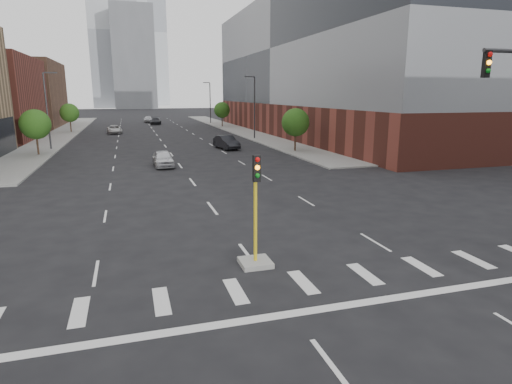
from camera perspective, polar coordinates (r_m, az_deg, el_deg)
name	(u,v)px	position (r m, az deg, el deg)	size (l,w,h in m)	color
sidewalk_left_far	(64,133)	(81.11, -24.19, 7.23)	(5.00, 92.00, 0.15)	gray
sidewalk_right_far	(234,129)	(82.75, -2.95, 8.43)	(5.00, 92.00, 0.15)	gray
building_left_far_b	(5,94)	(100.82, -30.43, 11.17)	(20.00, 24.00, 13.00)	brown
building_right_main	(339,66)	(74.51, 11.02, 16.13)	(24.00, 70.00, 22.00)	brown
tower_left	(114,33)	(227.96, -18.44, 19.50)	(22.00, 22.00, 70.00)	#B2B7BC
tower_right	(148,34)	(268.64, -14.23, 19.74)	(20.00, 20.00, 80.00)	#B2B7BC
tower_mid	(134,58)	(206.78, -16.00, 16.76)	(18.00, 18.00, 44.00)	slate
median_traffic_signal	(256,242)	(16.75, -0.05, -6.67)	(1.20, 1.20, 4.40)	#999993
streetlight_right_a	(254,105)	(63.74, -0.29, 11.54)	(1.60, 0.22, 9.07)	#2D2D30
streetlight_right_b	(210,101)	(97.82, -6.19, 11.97)	(1.60, 0.22, 9.07)	#2D2D30
streetlight_left	(48,108)	(56.88, -26.04, 10.08)	(1.60, 0.22, 9.07)	#2D2D30
tree_left_near	(35,124)	(52.13, -27.36, 8.01)	(3.20, 3.20, 4.85)	#382619
tree_left_far	(69,113)	(81.78, -23.62, 9.66)	(3.20, 3.20, 4.85)	#382619
tree_right_near	(296,122)	(49.83, 5.29, 9.22)	(3.20, 3.20, 4.85)	#382619
tree_right_far	(222,110)	(88.18, -4.56, 10.85)	(3.20, 3.20, 4.85)	#382619
car_near_left	(163,159)	(40.61, -12.29, 4.38)	(1.76, 4.37, 1.49)	silver
car_mid_right	(226,142)	(52.67, -3.99, 6.63)	(1.73, 4.96, 1.64)	black
car_far_left	(114,129)	(77.12, -18.36, 7.92)	(2.28, 4.94, 1.37)	silver
car_deep_right	(156,121)	(97.57, -13.22, 9.20)	(2.11, 5.18, 1.50)	black
car_distant	(148,119)	(104.79, -14.23, 9.40)	(1.84, 4.57, 1.56)	silver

